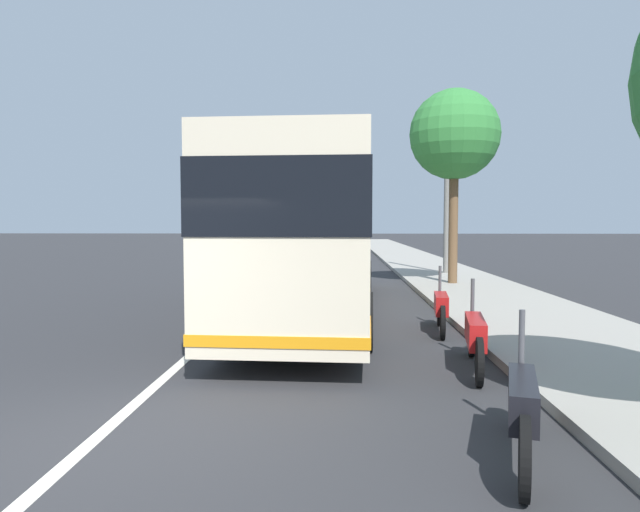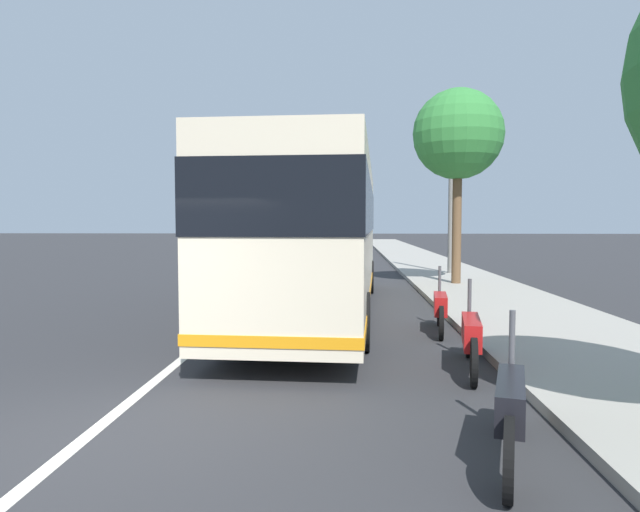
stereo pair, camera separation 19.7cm
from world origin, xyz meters
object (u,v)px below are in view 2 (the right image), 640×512
object	(u,v)px
motorcycle_by_tree	(440,308)
car_behind_bus	(289,244)
motorcycle_angled	(510,409)
car_far_distant	(344,237)
utility_pole	(451,186)
coach_bus	(319,229)
motorcycle_nearest_curb	(471,337)
car_side_street	(348,245)
roadside_tree_mid_block	(458,135)

from	to	relation	value
motorcycle_by_tree	car_behind_bus	world-z (taller)	car_behind_bus
motorcycle_angled	car_far_distant	size ratio (longest dim) A/B	0.54
motorcycle_angled	utility_pole	bearing A→B (deg)	7.93
coach_bus	motorcycle_angled	world-z (taller)	coach_bus
motorcycle_by_tree	car_behind_bus	bearing A→B (deg)	19.71
motorcycle_nearest_curb	car_side_street	size ratio (longest dim) A/B	0.49
motorcycle_angled	motorcycle_by_tree	distance (m)	6.02
car_far_distant	car_behind_bus	bearing A→B (deg)	165.79
coach_bus	motorcycle_by_tree	bearing A→B (deg)	-129.23
car_side_street	motorcycle_angled	bearing A→B (deg)	-173.85
car_side_street	roadside_tree_mid_block	bearing A→B (deg)	-165.67
car_behind_bus	utility_pole	distance (m)	17.98
motorcycle_by_tree	utility_pole	world-z (taller)	utility_pole
motorcycle_nearest_curb	car_far_distant	xyz separation A→B (m)	(46.21, 2.30, 0.27)
coach_bus	motorcycle_by_tree	distance (m)	3.72
car_behind_bus	roadside_tree_mid_block	world-z (taller)	roadside_tree_mid_block
coach_bus	motorcycle_nearest_curb	xyz separation A→B (m)	(-5.13, -2.50, -1.52)
motorcycle_by_tree	utility_pole	bearing A→B (deg)	-3.50
coach_bus	roadside_tree_mid_block	bearing A→B (deg)	-34.47
car_behind_bus	roadside_tree_mid_block	size ratio (longest dim) A/B	0.68
car_behind_bus	utility_pole	world-z (taller)	utility_pole
motorcycle_angled	car_far_distant	world-z (taller)	car_far_distant
car_behind_bus	coach_bus	bearing A→B (deg)	6.21
motorcycle_angled	utility_pole	xyz separation A→B (m)	(17.84, -2.64, 3.16)
motorcycle_by_tree	motorcycle_nearest_curb	bearing A→B (deg)	-172.74
motorcycle_nearest_curb	utility_pole	distance (m)	15.20
motorcycle_nearest_curb	utility_pole	xyz separation A→B (m)	(14.69, -2.31, 3.15)
motorcycle_by_tree	utility_pole	xyz separation A→B (m)	(11.83, -2.30, 3.16)
motorcycle_angled	motorcycle_nearest_curb	world-z (taller)	motorcycle_angled
motorcycle_nearest_curb	utility_pole	size ratio (longest dim) A/B	0.32
motorcycle_by_tree	car_behind_bus	size ratio (longest dim) A/B	0.46
coach_bus	motorcycle_by_tree	xyz separation A→B (m)	(-2.28, -2.51, -1.53)
motorcycle_angled	roadside_tree_mid_block	distance (m)	14.80
car_behind_bus	roadside_tree_mid_block	distance (m)	21.55
motorcycle_nearest_curb	roadside_tree_mid_block	bearing A→B (deg)	0.02
car_far_distant	utility_pole	world-z (taller)	utility_pole
car_side_street	utility_pole	size ratio (longest dim) A/B	0.66
motorcycle_nearest_curb	car_far_distant	size ratio (longest dim) A/B	0.59
car_behind_bus	car_far_distant	bearing A→B (deg)	165.48
motorcycle_angled	utility_pole	size ratio (longest dim) A/B	0.29
roadside_tree_mid_block	motorcycle_by_tree	bearing A→B (deg)	167.20
motorcycle_by_tree	car_far_distant	bearing A→B (deg)	10.56
motorcycle_angled	roadside_tree_mid_block	world-z (taller)	roadside_tree_mid_block
car_behind_bus	roadside_tree_mid_block	bearing A→B (deg)	19.99
utility_pole	car_side_street	bearing A→B (deg)	15.28
motorcycle_by_tree	car_side_street	xyz separation A→B (m)	(27.00, 1.84, 0.22)
car_far_distant	motorcycle_nearest_curb	bearing A→B (deg)	-178.40
car_behind_bus	utility_pole	xyz separation A→B (m)	(-15.70, -8.25, 2.95)
car_side_street	car_behind_bus	bearing A→B (deg)	86.23
motorcycle_nearest_curb	motorcycle_by_tree	distance (m)	2.85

